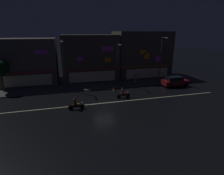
# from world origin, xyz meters

# --- Properties ---
(ground_plane) EXTENTS (140.00, 140.00, 0.00)m
(ground_plane) POSITION_xyz_m (0.00, 0.00, 0.00)
(ground_plane) COLOR black
(lane_divider_stripe) EXTENTS (32.92, 0.16, 0.01)m
(lane_divider_stripe) POSITION_xyz_m (0.00, 0.00, 0.01)
(lane_divider_stripe) COLOR beige
(lane_divider_stripe) RESTS_ON ground
(sidewalk_far) EXTENTS (34.65, 3.84, 0.14)m
(sidewalk_far) POSITION_xyz_m (0.00, 7.30, 0.07)
(sidewalk_far) COLOR #424447
(sidewalk_far) RESTS_ON ground
(storefront_left_block) EXTENTS (10.05, 7.13, 8.28)m
(storefront_left_block) POSITION_xyz_m (0.00, 12.70, 4.13)
(storefront_left_block) COLOR #4C443A
(storefront_left_block) RESTS_ON ground
(storefront_center_block) EXTENTS (10.50, 6.94, 8.85)m
(storefront_center_block) POSITION_xyz_m (10.40, 12.61, 4.42)
(storefront_center_block) COLOR #4C443A
(storefront_center_block) RESTS_ON ground
(storefront_right_block) EXTENTS (9.06, 7.11, 7.72)m
(storefront_right_block) POSITION_xyz_m (-10.39, 12.69, 3.86)
(storefront_right_block) COLOR #56514C
(storefront_right_block) RESTS_ON ground
(streetlamp_west) EXTENTS (0.44, 1.64, 7.49)m
(streetlamp_west) POSITION_xyz_m (-4.67, 6.39, 4.53)
(streetlamp_west) COLOR #47494C
(streetlamp_west) RESTS_ON sidewalk_far
(streetlamp_mid) EXTENTS (0.44, 1.64, 6.85)m
(streetlamp_mid) POSITION_xyz_m (3.88, 6.92, 4.20)
(streetlamp_mid) COLOR #47494C
(streetlamp_mid) RESTS_ON sidewalk_far
(streetlamp_east) EXTENTS (0.44, 1.64, 7.81)m
(streetlamp_east) POSITION_xyz_m (11.98, 7.33, 4.70)
(streetlamp_east) COLOR #47494C
(streetlamp_east) RESTS_ON sidewalk_far
(pedestrian_on_sidewalk) EXTENTS (0.38, 0.38, 1.72)m
(pedestrian_on_sidewalk) POSITION_xyz_m (7.30, 7.43, 0.93)
(pedestrian_on_sidewalk) COLOR gray
(pedestrian_on_sidewalk) RESTS_ON sidewalk_far
(street_tree) EXTENTS (2.37, 2.37, 4.78)m
(street_tree) POSITION_xyz_m (-13.69, 8.00, 3.71)
(street_tree) COLOR #473323
(street_tree) RESTS_ON sidewalk_far
(parked_car_near_kerb) EXTENTS (4.30, 1.98, 1.67)m
(parked_car_near_kerb) POSITION_xyz_m (13.00, 4.21, 0.87)
(parked_car_near_kerb) COLOR maroon
(parked_car_near_kerb) RESTS_ON ground
(motorcycle_lead) EXTENTS (1.90, 0.60, 1.52)m
(motorcycle_lead) POSITION_xyz_m (2.92, 1.18, 0.63)
(motorcycle_lead) COLOR black
(motorcycle_lead) RESTS_ON ground
(motorcycle_following) EXTENTS (1.90, 0.60, 1.52)m
(motorcycle_following) POSITION_xyz_m (-3.58, -1.05, 0.63)
(motorcycle_following) COLOR black
(motorcycle_following) RESTS_ON ground
(traffic_cone) EXTENTS (0.36, 0.36, 0.55)m
(traffic_cone) POSITION_xyz_m (2.59, 4.65, 0.28)
(traffic_cone) COLOR orange
(traffic_cone) RESTS_ON ground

